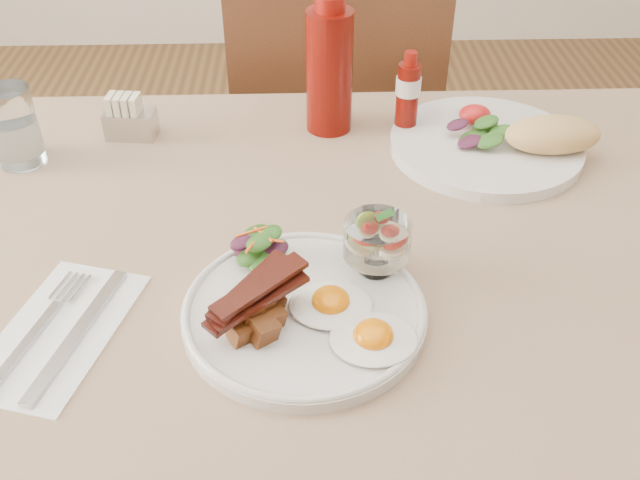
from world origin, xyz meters
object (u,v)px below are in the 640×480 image
chair_far (334,141)px  second_plate (501,141)px  table (357,295)px  hot_sauce_bottle (408,95)px  ketchup_bottle (329,69)px  water_glass (16,131)px  fruit_cup (377,239)px  main_plate (304,312)px  sugar_caddy (129,120)px

chair_far → second_plate: size_ratio=2.96×
table → hot_sauce_bottle: hot_sauce_bottle is taller
ketchup_bottle → water_glass: size_ratio=1.82×
chair_far → fruit_cup: bearing=-88.9°
second_plate → water_glass: size_ratio=2.62×
fruit_cup → second_plate: fruit_cup is taller
table → second_plate: second_plate is taller
fruit_cup → main_plate: bearing=-143.0°
main_plate → fruit_cup: size_ratio=3.46×
chair_far → sugar_caddy: (-0.35, -0.37, 0.26)m
main_plate → table: bearing=60.9°
ketchup_bottle → water_glass: 0.48m
second_plate → ketchup_bottle: ketchup_bottle is taller
sugar_caddy → ketchup_bottle: bearing=9.7°
fruit_cup → table: bearing=101.3°
sugar_caddy → second_plate: bearing=-0.5°
main_plate → second_plate: size_ratio=0.89×
chair_far → ketchup_bottle: bearing=-94.4°
table → main_plate: bearing=-119.1°
sugar_caddy → water_glass: bearing=-148.1°
table → fruit_cup: bearing=-78.7°
table → sugar_caddy: sugar_caddy is taller
chair_far → ketchup_bottle: (-0.03, -0.35, 0.33)m
fruit_cup → ketchup_bottle: ketchup_bottle is taller
main_plate → ketchup_bottle: ketchup_bottle is taller
table → chair_far: (0.00, 0.66, -0.14)m
main_plate → ketchup_bottle: size_ratio=1.28×
main_plate → second_plate: (0.31, 0.36, 0.01)m
main_plate → sugar_caddy: sugar_caddy is taller
ketchup_bottle → hot_sauce_bottle: size_ratio=1.56×
hot_sauce_bottle → second_plate: bearing=-24.7°
hot_sauce_bottle → sugar_caddy: (-0.44, 0.00, -0.04)m
table → water_glass: size_ratio=11.10×
main_plate → fruit_cup: bearing=37.0°
sugar_caddy → table: bearing=-34.2°
second_plate → water_glass: water_glass is taller
chair_far → fruit_cup: (0.01, -0.73, 0.29)m
table → ketchup_bottle: bearing=94.9°
table → chair_far: chair_far is taller
fruit_cup → water_glass: bearing=150.5°
chair_far → hot_sauce_bottle: chair_far is taller
main_plate → hot_sauce_bottle: bearing=68.2°
hot_sauce_bottle → ketchup_bottle: bearing=169.0°
chair_far → fruit_cup: 0.79m
hot_sauce_bottle → table: bearing=-108.2°
table → sugar_caddy: size_ratio=16.11×
fruit_cup → sugar_caddy: 0.51m
sugar_caddy → chair_far: bearing=53.0°
second_plate → sugar_caddy: second_plate is taller
ketchup_bottle → fruit_cup: bearing=-84.0°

